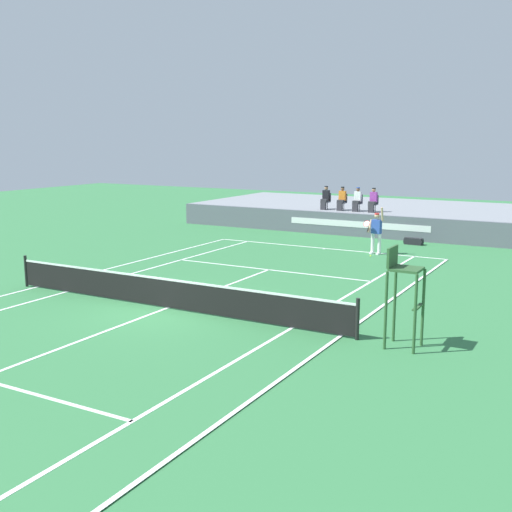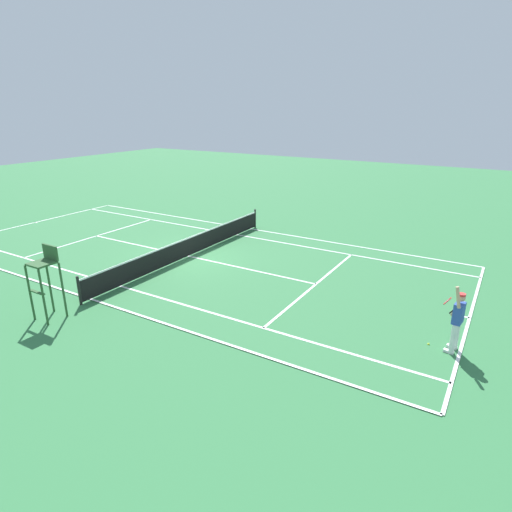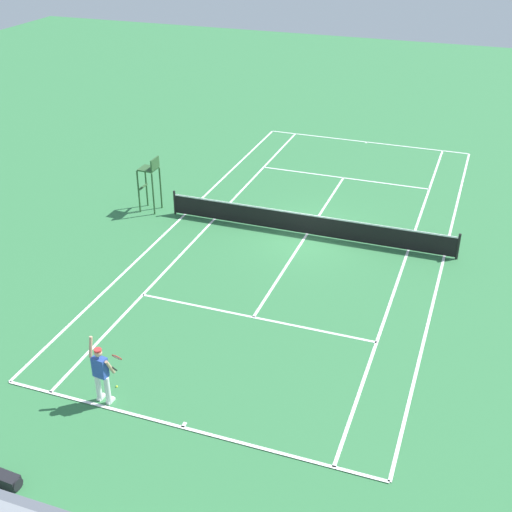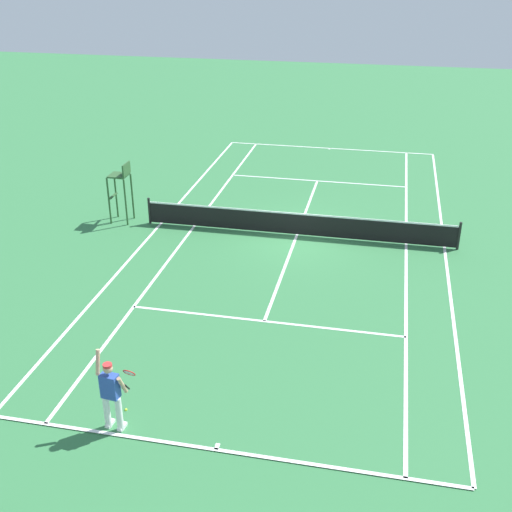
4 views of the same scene
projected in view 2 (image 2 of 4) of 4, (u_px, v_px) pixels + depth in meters
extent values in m
plane|color=#337542|center=(189.00, 257.00, 19.92)|extent=(80.00, 80.00, 0.00)
cube|color=#337542|center=(189.00, 257.00, 19.92)|extent=(10.98, 23.78, 0.02)
cube|color=white|center=(470.00, 318.00, 14.12)|extent=(10.98, 0.10, 0.01)
cube|color=white|center=(35.00, 222.00, 25.71)|extent=(10.98, 0.10, 0.01)
cube|color=white|center=(251.00, 229.00, 24.35)|extent=(0.10, 23.78, 0.01)
cube|color=white|center=(92.00, 299.00, 15.48)|extent=(0.10, 23.78, 0.01)
cube|color=white|center=(238.00, 235.00, 23.23)|extent=(0.10, 23.78, 0.01)
cube|color=white|center=(121.00, 286.00, 16.59)|extent=(0.10, 23.78, 0.01)
cube|color=white|center=(316.00, 284.00, 16.79)|extent=(8.22, 0.10, 0.01)
cube|color=white|center=(97.00, 236.00, 23.03)|extent=(8.22, 0.10, 0.01)
cube|color=white|center=(189.00, 256.00, 19.91)|extent=(0.10, 12.80, 0.01)
cube|color=white|center=(466.00, 317.00, 14.17)|extent=(0.10, 0.20, 0.01)
cube|color=white|center=(36.00, 223.00, 25.66)|extent=(0.10, 0.20, 0.01)
cylinder|color=black|center=(255.00, 219.00, 24.54)|extent=(0.10, 0.10, 1.07)
cylinder|color=black|center=(79.00, 291.00, 14.94)|extent=(0.10, 0.10, 1.07)
cube|color=black|center=(189.00, 247.00, 19.76)|extent=(11.78, 0.02, 0.84)
cube|color=white|center=(188.00, 238.00, 19.62)|extent=(11.78, 0.03, 0.06)
cylinder|color=white|center=(453.00, 340.00, 11.96)|extent=(0.15, 0.15, 0.92)
cylinder|color=white|center=(456.00, 335.00, 12.20)|extent=(0.15, 0.15, 0.92)
cube|color=white|center=(448.00, 352.00, 12.13)|extent=(0.16, 0.29, 0.10)
cube|color=white|center=(452.00, 347.00, 12.37)|extent=(0.16, 0.29, 0.10)
cube|color=#2D4CA8|center=(459.00, 313.00, 11.83)|extent=(0.43, 0.29, 0.60)
sphere|color=tan|center=(461.00, 298.00, 11.67)|extent=(0.22, 0.22, 0.22)
cylinder|color=red|center=(462.00, 295.00, 11.64)|extent=(0.21, 0.21, 0.06)
cylinder|color=tan|center=(458.00, 297.00, 11.47)|extent=(0.12, 0.22, 0.61)
cylinder|color=tan|center=(458.00, 308.00, 12.07)|extent=(0.13, 0.34, 0.56)
cylinder|color=black|center=(453.00, 311.00, 12.21)|extent=(0.06, 0.19, 0.25)
torus|color=red|center=(447.00, 301.00, 12.21)|extent=(0.33, 0.23, 0.26)
cylinder|color=silver|center=(447.00, 301.00, 12.21)|extent=(0.29, 0.19, 0.22)
sphere|color=#D1E533|center=(428.00, 344.00, 12.54)|extent=(0.07, 0.07, 0.07)
cylinder|color=#2D562D|center=(43.00, 298.00, 13.41)|extent=(0.07, 0.07, 1.90)
cylinder|color=#2D562D|center=(30.00, 293.00, 13.75)|extent=(0.07, 0.07, 1.90)
cylinder|color=#2D562D|center=(63.00, 290.00, 13.97)|extent=(0.07, 0.07, 1.90)
cylinder|color=#2D562D|center=(50.00, 286.00, 14.31)|extent=(0.07, 0.07, 1.90)
cube|color=#2D562D|center=(42.00, 263.00, 13.53)|extent=(0.70, 0.70, 0.06)
cube|color=#2D562D|center=(50.00, 252.00, 13.73)|extent=(0.06, 0.70, 0.48)
cube|color=#2D562D|center=(37.00, 292.00, 13.57)|extent=(0.10, 0.70, 0.04)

